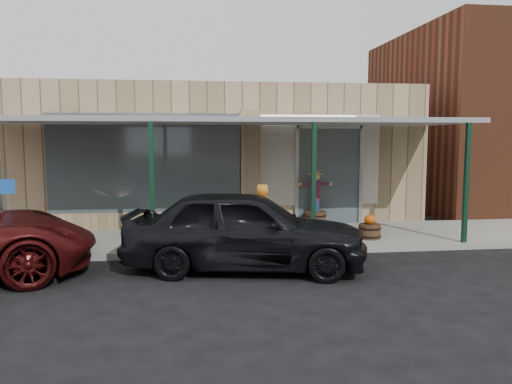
{
  "coord_description": "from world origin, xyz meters",
  "views": [
    {
      "loc": [
        -0.94,
        -8.85,
        2.65
      ],
      "look_at": [
        0.54,
        2.6,
        1.38
      ],
      "focal_mm": 35.0,
      "sensor_mm": 36.0,
      "label": 1
    }
  ],
  "objects": [
    {
      "name": "ground",
      "position": [
        0.0,
        0.0,
        0.0
      ],
      "size": [
        120.0,
        120.0,
        0.0
      ],
      "primitive_type": "plane",
      "color": "black",
      "rests_on": "ground"
    },
    {
      "name": "sidewalk",
      "position": [
        0.0,
        3.6,
        0.07
      ],
      "size": [
        40.0,
        3.2,
        0.15
      ],
      "primitive_type": "cube",
      "color": "gray",
      "rests_on": "ground"
    },
    {
      "name": "storefront",
      "position": [
        -0.0,
        8.16,
        2.09
      ],
      "size": [
        12.0,
        6.25,
        4.2
      ],
      "color": "tan",
      "rests_on": "ground"
    },
    {
      "name": "awning",
      "position": [
        0.0,
        3.56,
        3.01
      ],
      "size": [
        12.0,
        3.0,
        3.04
      ],
      "color": "gray",
      "rests_on": "ground"
    },
    {
      "name": "block_buildings_near",
      "position": [
        2.01,
        9.2,
        3.77
      ],
      "size": [
        61.0,
        8.0,
        8.0
      ],
      "color": "brown",
      "rests_on": "ground"
    },
    {
      "name": "barrel_scarecrow",
      "position": [
        2.51,
        4.8,
        0.69
      ],
      "size": [
        0.97,
        0.74,
        1.6
      ],
      "rotation": [
        0.0,
        0.0,
        -0.22
      ],
      "color": "#49321D",
      "rests_on": "sidewalk"
    },
    {
      "name": "barrel_pumpkin",
      "position": [
        3.42,
        2.87,
        0.38
      ],
      "size": [
        0.66,
        0.66,
        0.64
      ],
      "rotation": [
        0.0,
        0.0,
        -0.27
      ],
      "color": "#49321D",
      "rests_on": "sidewalk"
    },
    {
      "name": "handicap_sign",
      "position": [
        -5.0,
        2.74,
        1.17
      ],
      "size": [
        0.31,
        0.14,
        1.58
      ],
      "rotation": [
        0.0,
        0.0,
        0.39
      ],
      "color": "gray",
      "rests_on": "sidewalk"
    },
    {
      "name": "parked_sedan",
      "position": [
        0.11,
        0.91,
        0.82
      ],
      "size": [
        5.06,
        2.77,
        1.67
      ],
      "rotation": [
        0.0,
        0.0,
        1.39
      ],
      "color": "black",
      "rests_on": "ground"
    }
  ]
}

